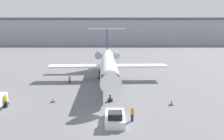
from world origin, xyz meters
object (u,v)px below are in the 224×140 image
Objects in this scene: pushback_tug at (116,118)px; worker_on_apron at (7,100)px; worker_near_tug at (133,113)px; airplane_main at (109,63)px; worker_by_wing at (71,79)px; traffic_cone_left at (54,100)px; traffic_cone_right at (172,103)px.

worker_on_apron is at bearing 161.90° from pushback_tug.
worker_near_tug reaches higher than pushback_tug.
worker_by_wing is (-7.62, -3.02, -2.73)m from airplane_main.
worker_near_tug is 2.63× the size of traffic_cone_left.
worker_near_tug is 17.72m from worker_on_apron.
worker_on_apron reaches higher than worker_near_tug.
traffic_cone_left is at bearing -119.34° from airplane_main.
pushback_tug is 2.48× the size of worker_near_tug.
airplane_main is 21.63m from worker_on_apron.
airplane_main is 18.37m from traffic_cone_right.
worker_near_tug reaches higher than traffic_cone_left.
worker_by_wing reaches higher than pushback_tug.
worker_by_wing is 2.48× the size of traffic_cone_left.
worker_by_wing reaches higher than traffic_cone_right.
worker_by_wing is at bearing 121.16° from worker_near_tug.
worker_on_apron is (-15.08, 4.93, 0.40)m from pushback_tug.
worker_on_apron is (-17.12, 4.55, 0.02)m from worker_near_tug.
traffic_cone_left is at bearing 142.30° from pushback_tug.
worker_by_wing is 21.03m from traffic_cone_right.
worker_near_tug is 1.06× the size of worker_by_wing.
worker_near_tug is at bearing -81.31° from airplane_main.
traffic_cone_left is (-7.98, -14.21, -3.29)m from airplane_main.
worker_on_apron reaches higher than traffic_cone_left.
traffic_cone_right is at bearing 35.27° from pushback_tug.
worker_near_tug is (3.19, -20.89, -2.66)m from airplane_main.
pushback_tug reaches higher than traffic_cone_left.
traffic_cone_right is (6.11, 5.39, -0.57)m from worker_near_tug.
pushback_tug is 11.55m from traffic_cone_left.
airplane_main reaches higher than traffic_cone_left.
worker_on_apron is at bearing 165.11° from worker_near_tug.
airplane_main is at bearing 21.62° from worker_by_wing.
airplane_main reaches higher than worker_by_wing.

